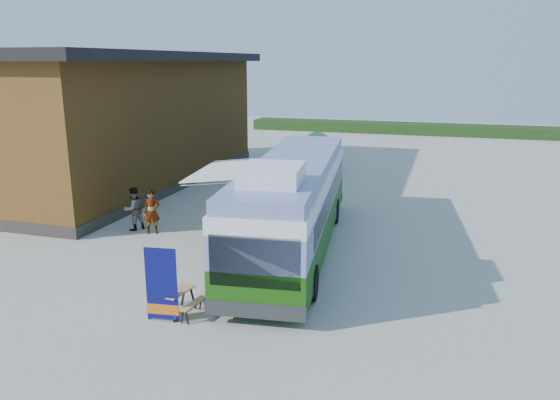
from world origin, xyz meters
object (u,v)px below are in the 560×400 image
(banner, at_px, (162,291))
(person_a, at_px, (152,212))
(bus, at_px, (293,201))
(picnic_table, at_px, (179,297))
(slurry_tanker, at_px, (313,153))
(person_b, at_px, (134,209))

(banner, height_order, person_a, banner)
(bus, bearing_deg, picnic_table, -111.60)
(person_a, xyz_separation_m, slurry_tanker, (3.54, 13.79, 0.48))
(banner, distance_m, person_b, 8.94)
(person_b, bearing_deg, person_a, 106.27)
(slurry_tanker, bearing_deg, bus, -86.13)
(banner, height_order, picnic_table, banner)
(picnic_table, bearing_deg, slurry_tanker, 100.97)
(bus, relative_size, person_a, 7.23)
(banner, bearing_deg, person_b, 119.82)
(picnic_table, xyz_separation_m, person_b, (-5.54, 6.67, 0.40))
(bus, bearing_deg, person_a, 170.61)
(bus, height_order, banner, bus)
(person_b, xyz_separation_m, slurry_tanker, (4.53, 13.58, 0.48))
(person_a, distance_m, person_b, 1.01)
(slurry_tanker, bearing_deg, picnic_table, -93.94)
(banner, height_order, person_b, banner)
(banner, bearing_deg, bus, 67.74)
(banner, xyz_separation_m, person_a, (-4.33, 6.98, 0.05))
(person_b, bearing_deg, bus, 114.31)
(person_a, xyz_separation_m, person_b, (-0.99, 0.21, -0.00))
(bus, distance_m, person_b, 7.27)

